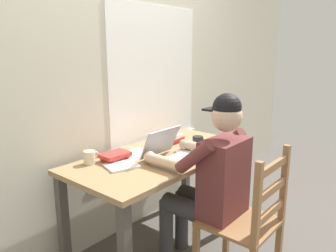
% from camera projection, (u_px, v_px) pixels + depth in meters
% --- Properties ---
extents(ground_plane, '(8.00, 8.00, 0.00)m').
position_uv_depth(ground_plane, '(164.00, 243.00, 2.57)').
color(ground_plane, '#56514C').
extents(back_wall, '(6.00, 0.08, 2.60)m').
position_uv_depth(back_wall, '(122.00, 74.00, 2.54)').
color(back_wall, beige).
rests_on(back_wall, ground).
extents(desk, '(1.45, 0.70, 0.74)m').
position_uv_depth(desk, '(164.00, 167.00, 2.42)').
color(desk, '#9E7A51').
rests_on(desk, ground).
extents(seated_person, '(0.50, 0.60, 1.24)m').
position_uv_depth(seated_person, '(210.00, 177.00, 2.12)').
color(seated_person, brown).
rests_on(seated_person, ground).
extents(wooden_chair, '(0.42, 0.42, 0.93)m').
position_uv_depth(wooden_chair, '(248.00, 223.00, 1.99)').
color(wooden_chair, olive).
rests_on(wooden_chair, ground).
extents(laptop, '(0.33, 0.33, 0.22)m').
position_uv_depth(laptop, '(172.00, 153.00, 2.24)').
color(laptop, '#ADAFB2').
rests_on(laptop, desk).
extents(computer_mouse, '(0.06, 0.10, 0.03)m').
position_uv_depth(computer_mouse, '(196.00, 152.00, 2.39)').
color(computer_mouse, '#ADAFB2').
rests_on(computer_mouse, desk).
extents(coffee_mug_white, '(0.11, 0.08, 0.09)m').
position_uv_depth(coffee_mug_white, '(90.00, 157.00, 2.18)').
color(coffee_mug_white, beige).
rests_on(coffee_mug_white, desk).
extents(coffee_mug_dark, '(0.12, 0.08, 0.09)m').
position_uv_depth(coffee_mug_dark, '(198.00, 142.00, 2.53)').
color(coffee_mug_dark, black).
rests_on(coffee_mug_dark, desk).
extents(book_stack_main, '(0.21, 0.16, 0.07)m').
position_uv_depth(book_stack_main, '(171.00, 139.00, 2.69)').
color(book_stack_main, '#BC332D').
rests_on(book_stack_main, desk).
extents(book_stack_side, '(0.22, 0.15, 0.05)m').
position_uv_depth(book_stack_side, '(116.00, 156.00, 2.26)').
color(book_stack_side, '#BC332D').
rests_on(book_stack_side, desk).
extents(paper_pile_near_laptop, '(0.26, 0.21, 0.01)m').
position_uv_depth(paper_pile_near_laptop, '(137.00, 154.00, 2.37)').
color(paper_pile_near_laptop, white).
rests_on(paper_pile_near_laptop, desk).
extents(paper_pile_back_corner, '(0.25, 0.23, 0.01)m').
position_uv_depth(paper_pile_back_corner, '(190.00, 150.00, 2.46)').
color(paper_pile_back_corner, white).
rests_on(paper_pile_back_corner, desk).
extents(paper_pile_side, '(0.24, 0.22, 0.01)m').
position_uv_depth(paper_pile_side, '(122.00, 166.00, 2.13)').
color(paper_pile_side, white).
rests_on(paper_pile_side, desk).
extents(landscape_photo_print, '(0.13, 0.09, 0.00)m').
position_uv_depth(landscape_photo_print, '(200.00, 142.00, 2.70)').
color(landscape_photo_print, '#7A4293').
rests_on(landscape_photo_print, desk).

